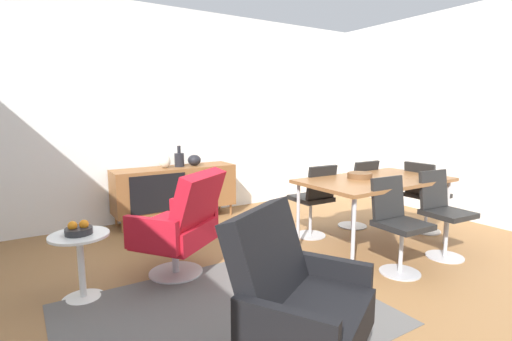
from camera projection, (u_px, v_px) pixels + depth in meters
name	position (u px, v px, depth m)	size (l,w,h in m)	color
ground_plane	(288.00, 281.00, 3.27)	(8.32, 8.32, 0.00)	olive
wall_back	(175.00, 115.00, 5.22)	(6.80, 0.12, 2.80)	silver
wall_right	(494.00, 115.00, 4.74)	(0.12, 5.60, 2.80)	silver
sideboard	(175.00, 188.00, 5.04)	(1.60, 0.45, 0.72)	brown
vase_cobalt	(165.00, 161.00, 4.92)	(0.15, 0.15, 0.17)	beige
vase_sculptural_dark	(194.00, 160.00, 5.14)	(0.18, 0.18, 0.15)	black
vase_ceramic_small	(179.00, 159.00, 5.02)	(0.13, 0.13, 0.28)	black
dining_table	(375.00, 183.00, 4.03)	(1.60, 0.90, 0.74)	brown
wooden_bowl_on_table	(360.00, 176.00, 4.05)	(0.26, 0.26, 0.06)	brown
dining_chair_front_left	(397.00, 221.00, 3.42)	(0.42, 0.44, 0.86)	black
dining_chair_far_end	(424.00, 194.00, 4.54)	(0.43, 0.41, 0.86)	black
dining_chair_front_right	(443.00, 210.00, 3.79)	(0.43, 0.45, 0.86)	black
dining_chair_back_right	(357.00, 191.00, 4.72)	(0.41, 0.43, 0.86)	black
dining_chair_back_left	(314.00, 198.00, 4.35)	(0.41, 0.43, 0.86)	black
lounge_chair_red	(181.00, 224.00, 3.34)	(0.90, 0.89, 0.95)	red
armchair_black_shell	(297.00, 300.00, 1.99)	(0.88, 0.87, 0.95)	black
side_table_round	(81.00, 259.00, 2.93)	(0.44, 0.44, 0.52)	white
fruit_bowl	(79.00, 229.00, 2.89)	(0.20, 0.20, 0.11)	#262628
area_rug	(225.00, 314.00, 2.73)	(2.20, 1.70, 0.01)	#595654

